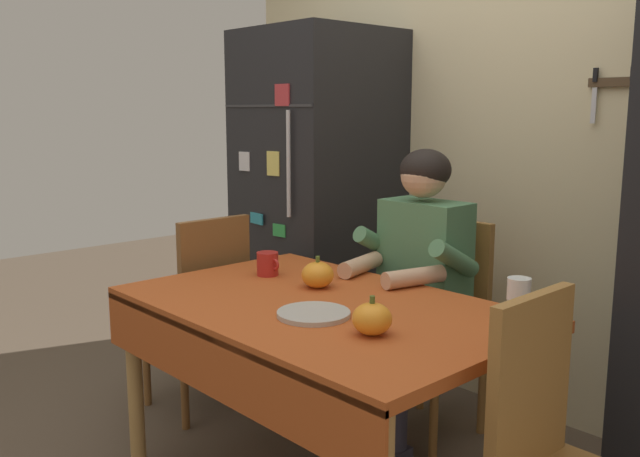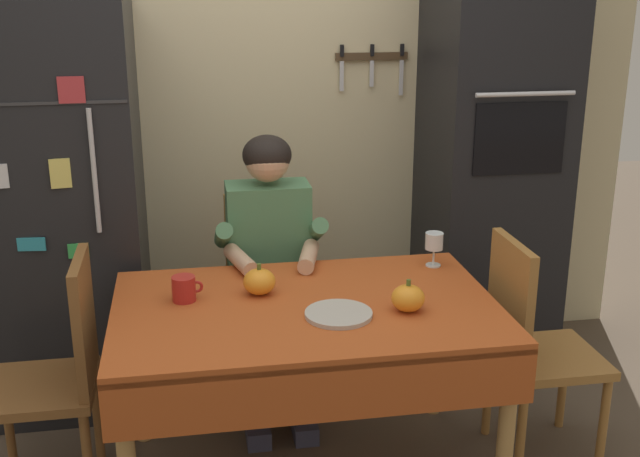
{
  "view_description": "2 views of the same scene",
  "coord_description": "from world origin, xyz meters",
  "px_view_note": "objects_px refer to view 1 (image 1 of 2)",
  "views": [
    {
      "loc": [
        1.66,
        -1.44,
        1.4
      ],
      "look_at": [
        -0.07,
        0.16,
        0.99
      ],
      "focal_mm": 37.95,
      "sensor_mm": 36.0,
      "label": 1
    },
    {
      "loc": [
        -0.4,
        -2.52,
        1.88
      ],
      "look_at": [
        0.06,
        0.17,
        1.01
      ],
      "focal_mm": 44.2,
      "sensor_mm": 36.0,
      "label": 2
    }
  ],
  "objects_px": {
    "wine_glass": "(519,291)",
    "pumpkin_medium": "(372,319)",
    "chair_behind_person": "(440,316)",
    "coffee_mug": "(268,264)",
    "seated_person": "(414,273)",
    "serving_tray": "(314,314)",
    "dining_table": "(316,327)",
    "chair_left_side": "(204,306)",
    "pumpkin_large": "(318,275)",
    "refrigerator": "(318,206)"
  },
  "relations": [
    {
      "from": "wine_glass",
      "to": "pumpkin_medium",
      "type": "height_order",
      "value": "wine_glass"
    },
    {
      "from": "chair_behind_person",
      "to": "wine_glass",
      "type": "distance_m",
      "value": 0.86
    },
    {
      "from": "chair_behind_person",
      "to": "coffee_mug",
      "type": "bearing_deg",
      "value": -119.35
    },
    {
      "from": "seated_person",
      "to": "pumpkin_medium",
      "type": "relative_size",
      "value": 10.38
    },
    {
      "from": "pumpkin_medium",
      "to": "serving_tray",
      "type": "height_order",
      "value": "pumpkin_medium"
    },
    {
      "from": "coffee_mug",
      "to": "chair_behind_person",
      "type": "bearing_deg",
      "value": 60.65
    },
    {
      "from": "chair_behind_person",
      "to": "coffee_mug",
      "type": "distance_m",
      "value": 0.81
    },
    {
      "from": "coffee_mug",
      "to": "seated_person",
      "type": "bearing_deg",
      "value": 51.77
    },
    {
      "from": "dining_table",
      "to": "wine_glass",
      "type": "distance_m",
      "value": 0.69
    },
    {
      "from": "serving_tray",
      "to": "pumpkin_medium",
      "type": "bearing_deg",
      "value": 1.03
    },
    {
      "from": "chair_behind_person",
      "to": "chair_left_side",
      "type": "relative_size",
      "value": 1.0
    },
    {
      "from": "dining_table",
      "to": "chair_behind_person",
      "type": "relative_size",
      "value": 1.51
    },
    {
      "from": "chair_behind_person",
      "to": "coffee_mug",
      "type": "relative_size",
      "value": 8.09
    },
    {
      "from": "coffee_mug",
      "to": "pumpkin_large",
      "type": "bearing_deg",
      "value": 3.55
    },
    {
      "from": "coffee_mug",
      "to": "pumpkin_medium",
      "type": "bearing_deg",
      "value": -16.31
    },
    {
      "from": "coffee_mug",
      "to": "serving_tray",
      "type": "xyz_separation_m",
      "value": [
        0.53,
        -0.23,
        -0.04
      ]
    },
    {
      "from": "refrigerator",
      "to": "wine_glass",
      "type": "height_order",
      "value": "refrigerator"
    },
    {
      "from": "pumpkin_large",
      "to": "pumpkin_medium",
      "type": "xyz_separation_m",
      "value": [
        0.51,
        -0.25,
        -0.0
      ]
    },
    {
      "from": "dining_table",
      "to": "pumpkin_large",
      "type": "relative_size",
      "value": 11.46
    },
    {
      "from": "wine_glass",
      "to": "coffee_mug",
      "type": "bearing_deg",
      "value": -169.14
    },
    {
      "from": "chair_left_side",
      "to": "serving_tray",
      "type": "xyz_separation_m",
      "value": [
        1.0,
        -0.22,
        0.24
      ]
    },
    {
      "from": "wine_glass",
      "to": "dining_table",
      "type": "bearing_deg",
      "value": -150.56
    },
    {
      "from": "chair_behind_person",
      "to": "serving_tray",
      "type": "height_order",
      "value": "chair_behind_person"
    },
    {
      "from": "chair_behind_person",
      "to": "pumpkin_medium",
      "type": "relative_size",
      "value": 7.76
    },
    {
      "from": "wine_glass",
      "to": "pumpkin_large",
      "type": "xyz_separation_m",
      "value": [
        -0.74,
        -0.18,
        -0.05
      ]
    },
    {
      "from": "refrigerator",
      "to": "wine_glass",
      "type": "xyz_separation_m",
      "value": [
        1.53,
        -0.56,
        -0.06
      ]
    },
    {
      "from": "dining_table",
      "to": "coffee_mug",
      "type": "height_order",
      "value": "coffee_mug"
    },
    {
      "from": "refrigerator",
      "to": "serving_tray",
      "type": "relative_size",
      "value": 7.5
    },
    {
      "from": "refrigerator",
      "to": "pumpkin_medium",
      "type": "relative_size",
      "value": 15.01
    },
    {
      "from": "dining_table",
      "to": "seated_person",
      "type": "xyz_separation_m",
      "value": [
        -0.06,
        0.6,
        0.08
      ]
    },
    {
      "from": "pumpkin_medium",
      "to": "serving_tray",
      "type": "distance_m",
      "value": 0.26
    },
    {
      "from": "coffee_mug",
      "to": "dining_table",
      "type": "bearing_deg",
      "value": -17.0
    },
    {
      "from": "coffee_mug",
      "to": "wine_glass",
      "type": "bearing_deg",
      "value": 10.86
    },
    {
      "from": "chair_left_side",
      "to": "refrigerator",
      "type": "bearing_deg",
      "value": 93.7
    },
    {
      "from": "chair_behind_person",
      "to": "seated_person",
      "type": "relative_size",
      "value": 0.75
    },
    {
      "from": "dining_table",
      "to": "refrigerator",
      "type": "bearing_deg",
      "value": 137.09
    },
    {
      "from": "serving_tray",
      "to": "chair_behind_person",
      "type": "bearing_deg",
      "value": 100.26
    },
    {
      "from": "refrigerator",
      "to": "serving_tray",
      "type": "height_order",
      "value": "refrigerator"
    },
    {
      "from": "seated_person",
      "to": "coffee_mug",
      "type": "xyz_separation_m",
      "value": [
        -0.37,
        -0.47,
        0.05
      ]
    },
    {
      "from": "coffee_mug",
      "to": "wine_glass",
      "type": "relative_size",
      "value": 0.8
    },
    {
      "from": "serving_tray",
      "to": "coffee_mug",
      "type": "bearing_deg",
      "value": 156.25
    },
    {
      "from": "chair_left_side",
      "to": "coffee_mug",
      "type": "bearing_deg",
      "value": 1.28
    },
    {
      "from": "refrigerator",
      "to": "pumpkin_large",
      "type": "bearing_deg",
      "value": -42.72
    },
    {
      "from": "chair_behind_person",
      "to": "wine_glass",
      "type": "bearing_deg",
      "value": -35.75
    },
    {
      "from": "coffee_mug",
      "to": "pumpkin_medium",
      "type": "distance_m",
      "value": 0.82
    },
    {
      "from": "chair_left_side",
      "to": "seated_person",
      "type": "bearing_deg",
      "value": 29.91
    },
    {
      "from": "dining_table",
      "to": "chair_left_side",
      "type": "xyz_separation_m",
      "value": [
        -0.9,
        0.12,
        -0.14
      ]
    },
    {
      "from": "seated_person",
      "to": "chair_left_side",
      "type": "bearing_deg",
      "value": -150.09
    },
    {
      "from": "seated_person",
      "to": "chair_left_side",
      "type": "relative_size",
      "value": 1.34
    },
    {
      "from": "seated_person",
      "to": "wine_glass",
      "type": "height_order",
      "value": "seated_person"
    }
  ]
}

